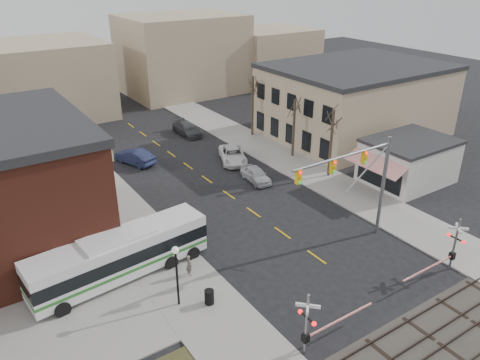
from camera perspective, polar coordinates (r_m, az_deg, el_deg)
name	(u,v)px	position (r m, az deg, el deg)	size (l,w,h in m)	color
ground	(336,271)	(33.68, 11.63, -10.82)	(160.00, 160.00, 0.00)	black
sidewalk_west	(106,195)	(44.49, -16.03, -1.81)	(5.00, 60.00, 0.12)	gray
sidewalk_east	(272,153)	(52.44, 3.91, 3.33)	(5.00, 60.00, 0.12)	gray
ballast_strip	(436,342)	(30.01, 22.81, -17.72)	(160.00, 5.00, 0.06)	#332D28
rail_tracks	(437,341)	(29.95, 22.84, -17.59)	(160.00, 3.91, 0.14)	#2D231E
tan_building	(355,100)	(59.20, 13.87, 9.50)	(20.30, 15.30, 8.50)	tan
awning_shop	(408,161)	(47.60, 19.83, 2.24)	(9.74, 6.20, 4.30)	beige
tree_east_a	(331,143)	(46.21, 11.03, 4.41)	(0.28, 0.28, 6.75)	#382B21
tree_east_b	(294,128)	(50.63, 6.56, 6.29)	(0.28, 0.28, 6.30)	#382B21
tree_east_c	(253,106)	(56.66, 1.54, 8.97)	(0.28, 0.28, 7.20)	#382B21
transit_bus	(120,255)	(32.46, -14.39, -8.84)	(12.42, 3.89, 3.14)	silver
traffic_signal_mast	(361,174)	(34.49, 14.57, 0.71)	(9.17, 0.30, 8.00)	gray
rr_crossing_west	(313,322)	(26.42, 8.84, -16.77)	(5.60, 1.36, 4.00)	gray
rr_crossing_east	(451,247)	(34.95, 24.30, -7.45)	(5.60, 1.36, 4.00)	gray
street_lamp	(176,264)	(28.56, -7.79, -10.08)	(0.44, 0.44, 4.20)	black
trash_bin	(209,297)	(29.95, -3.76, -14.03)	(0.60, 0.60, 0.97)	black
car_a	(256,174)	(45.40, 1.95, 0.68)	(1.66, 4.12, 1.40)	silver
car_b	(135,157)	(50.53, -12.70, 2.79)	(1.69, 4.83, 1.59)	#161C39
car_c	(233,155)	(49.87, -0.89, 3.06)	(2.48, 5.38, 1.50)	white
car_d	(187,129)	(58.33, -6.50, 6.22)	(2.05, 5.05, 1.46)	#3E3F43
pedestrian_near	(189,265)	(32.23, -6.26, -10.27)	(0.57, 0.37, 1.55)	#645450
pedestrian_far	(152,244)	(34.46, -10.67, -7.67)	(0.93, 0.72, 1.91)	#2B374C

